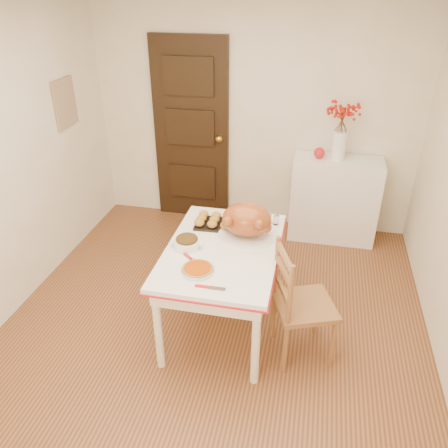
% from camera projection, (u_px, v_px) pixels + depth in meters
% --- Properties ---
extents(floor, '(3.50, 4.00, 0.00)m').
position_uv_depth(floor, '(212.00, 331.00, 3.71)').
color(floor, '#512F1B').
rests_on(floor, ground).
extents(wall_back, '(3.50, 0.00, 2.50)m').
position_uv_depth(wall_back, '(254.00, 116.00, 4.79)').
color(wall_back, white).
rests_on(wall_back, ground).
extents(door_back, '(0.85, 0.06, 2.06)m').
position_uv_depth(door_back, '(191.00, 133.00, 5.00)').
color(door_back, black).
rests_on(door_back, ground).
extents(photo_board, '(0.03, 0.35, 0.45)m').
position_uv_depth(photo_board, '(65.00, 103.00, 4.31)').
color(photo_board, tan).
rests_on(photo_board, ground).
extents(sideboard, '(0.91, 0.41, 0.91)m').
position_uv_depth(sideboard, '(334.00, 199.00, 4.82)').
color(sideboard, white).
rests_on(sideboard, floor).
extents(kitchen_table, '(0.87, 1.27, 0.76)m').
position_uv_depth(kitchen_table, '(223.00, 287.00, 3.61)').
color(kitchen_table, white).
rests_on(kitchen_table, floor).
extents(chair_oak, '(0.54, 0.54, 0.95)m').
position_uv_depth(chair_oak, '(305.00, 303.00, 3.29)').
color(chair_oak, brown).
rests_on(chair_oak, floor).
extents(berry_vase, '(0.32, 0.32, 0.62)m').
position_uv_depth(berry_vase, '(341.00, 131.00, 4.45)').
color(berry_vase, white).
rests_on(berry_vase, sideboard).
extents(apple, '(0.12, 0.12, 0.12)m').
position_uv_depth(apple, '(319.00, 153.00, 4.61)').
color(apple, red).
rests_on(apple, sideboard).
extents(turkey_platter, '(0.54, 0.48, 0.29)m').
position_uv_depth(turkey_platter, '(247.00, 221.00, 3.49)').
color(turkey_platter, '#984A1E').
rests_on(turkey_platter, kitchen_table).
extents(pumpkin_pie, '(0.27, 0.27, 0.05)m').
position_uv_depth(pumpkin_pie, '(198.00, 269.00, 3.14)').
color(pumpkin_pie, '#A23E04').
rests_on(pumpkin_pie, kitchen_table).
extents(stuffing_dish, '(0.30, 0.26, 0.10)m').
position_uv_depth(stuffing_dish, '(187.00, 242.00, 3.41)').
color(stuffing_dish, '#3A270D').
rests_on(stuffing_dish, kitchen_table).
extents(rolls_tray, '(0.32, 0.26, 0.08)m').
position_uv_depth(rolls_tray, '(214.00, 221.00, 3.70)').
color(rolls_tray, '#9D6619').
rests_on(rolls_tray, kitchen_table).
extents(pie_server, '(0.21, 0.06, 0.01)m').
position_uv_depth(pie_server, '(210.00, 287.00, 2.98)').
color(pie_server, silver).
rests_on(pie_server, kitchen_table).
extents(carving_knife, '(0.23, 0.20, 0.01)m').
position_uv_depth(carving_knife, '(194.00, 261.00, 3.25)').
color(carving_knife, silver).
rests_on(carving_knife, kitchen_table).
extents(drinking_glass, '(0.07, 0.07, 0.11)m').
position_uv_depth(drinking_glass, '(242.00, 213.00, 3.80)').
color(drinking_glass, white).
rests_on(drinking_glass, kitchen_table).
extents(shaker_pair, '(0.11, 0.05, 0.10)m').
position_uv_depth(shaker_pair, '(273.00, 219.00, 3.72)').
color(shaker_pair, white).
rests_on(shaker_pair, kitchen_table).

